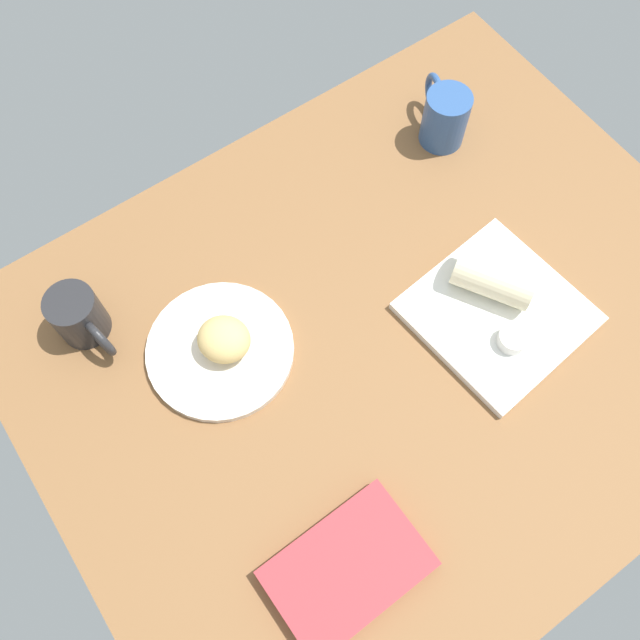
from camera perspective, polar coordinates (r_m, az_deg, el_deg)
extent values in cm
cube|color=brown|center=(107.33, 5.79, -1.55)|extent=(110.00, 90.00, 4.00)
cylinder|color=silver|center=(104.25, -8.34, -2.50)|extent=(22.38, 22.38, 1.40)
ellipsoid|color=#D9B66D|center=(101.02, -8.04, -1.62)|extent=(10.64, 10.77, 5.57)
cube|color=white|center=(109.02, 14.63, 0.58)|extent=(26.05, 26.05, 1.60)
cylinder|color=silver|center=(105.60, 15.83, -1.54)|extent=(4.53, 4.53, 2.32)
cylinder|color=#BA5727|center=(104.84, 15.94, -1.36)|extent=(3.72, 3.72, 0.40)
cylinder|color=beige|center=(106.97, 14.39, 3.53)|extent=(11.99, 13.85, 6.65)
cube|color=#A53338|center=(95.42, 2.31, -20.08)|extent=(20.68, 14.05, 2.96)
cylinder|color=#2D518C|center=(122.51, 10.42, 16.24)|extent=(7.72, 7.72, 10.09)
cylinder|color=olive|center=(119.23, 10.79, 17.61)|extent=(6.33, 6.33, 0.40)
torus|color=#2D518C|center=(125.77, 9.56, 18.13)|extent=(3.63, 7.22, 7.25)
cylinder|color=#262628|center=(107.46, -19.60, 0.39)|extent=(7.61, 7.61, 9.04)
cylinder|color=#966341|center=(104.12, -20.26, 1.28)|extent=(6.24, 6.24, 0.40)
torus|color=#262628|center=(104.84, -17.94, -1.46)|extent=(2.38, 6.73, 6.62)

